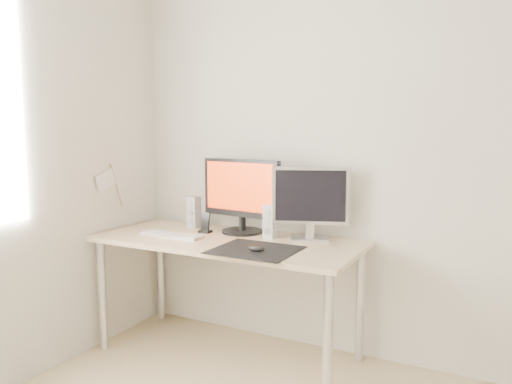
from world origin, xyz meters
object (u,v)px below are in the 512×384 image
(desk, at_px, (228,251))
(main_monitor, at_px, (241,193))
(mouse, at_px, (256,248))
(keyboard, at_px, (171,235))
(second_monitor, at_px, (310,200))
(phone_dock, at_px, (205,227))
(speaker_right, at_px, (270,221))
(speaker_left, at_px, (194,212))

(desk, bearing_deg, main_monitor, 91.30)
(mouse, xyz_separation_m, main_monitor, (-0.31, 0.39, 0.23))
(main_monitor, relative_size, keyboard, 1.31)
(mouse, height_order, desk, mouse)
(mouse, height_order, main_monitor, main_monitor)
(second_monitor, bearing_deg, phone_dock, -170.09)
(speaker_right, bearing_deg, keyboard, -157.94)
(mouse, relative_size, phone_dock, 0.76)
(desk, bearing_deg, second_monitor, 23.92)
(speaker_left, relative_size, phone_dock, 1.62)
(desk, xyz_separation_m, speaker_right, (0.22, 0.13, 0.18))
(speaker_left, relative_size, speaker_right, 1.00)
(speaker_right, relative_size, phone_dock, 1.62)
(desk, height_order, speaker_left, speaker_left)
(desk, relative_size, keyboard, 3.80)
(main_monitor, xyz_separation_m, speaker_left, (-0.37, 0.01, -0.15))
(mouse, height_order, speaker_left, speaker_left)
(keyboard, bearing_deg, speaker_left, 95.56)
(second_monitor, height_order, keyboard, second_monitor)
(keyboard, distance_m, phone_dock, 0.23)
(speaker_left, bearing_deg, second_monitor, 0.77)
(speaker_left, xyz_separation_m, phone_dock, (0.16, -0.10, -0.06))
(mouse, height_order, phone_dock, phone_dock)
(phone_dock, bearing_deg, main_monitor, 25.04)
(mouse, xyz_separation_m, speaker_right, (-0.08, 0.34, 0.08))
(desk, bearing_deg, keyboard, -164.05)
(mouse, relative_size, desk, 0.06)
(desk, height_order, keyboard, keyboard)
(desk, bearing_deg, speaker_left, 152.97)
(phone_dock, bearing_deg, speaker_left, 146.58)
(main_monitor, bearing_deg, mouse, -51.78)
(mouse, bearing_deg, keyboard, 170.31)
(mouse, height_order, second_monitor, second_monitor)
(mouse, xyz_separation_m, phone_dock, (-0.51, 0.29, 0.02))
(main_monitor, height_order, speaker_right, main_monitor)
(keyboard, bearing_deg, phone_dock, 54.32)
(second_monitor, bearing_deg, mouse, -109.99)
(desk, distance_m, phone_dock, 0.26)
(mouse, distance_m, phone_dock, 0.59)
(mouse, relative_size, speaker_left, 0.47)
(desk, distance_m, speaker_right, 0.31)
(mouse, distance_m, keyboard, 0.65)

